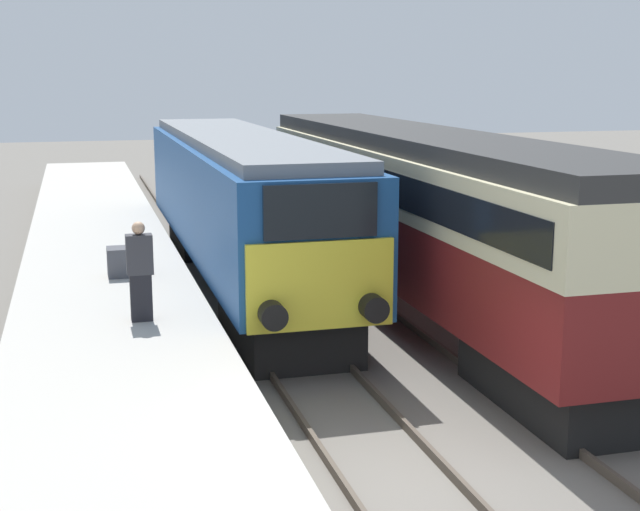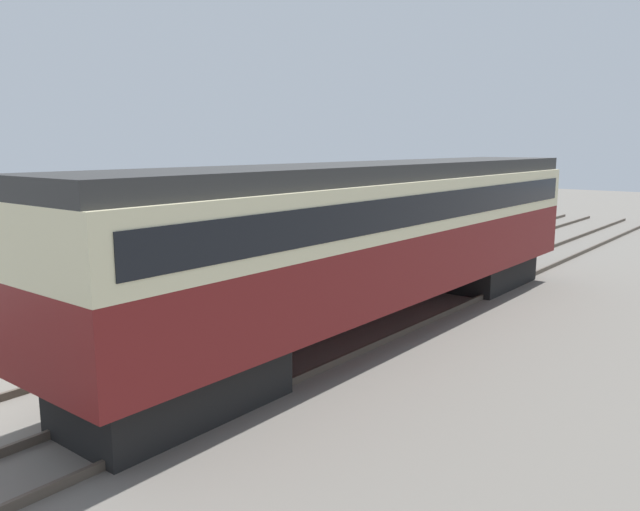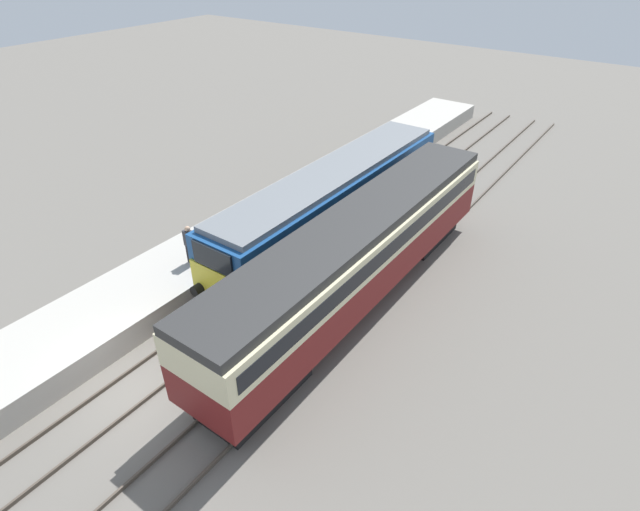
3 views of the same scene
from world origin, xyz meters
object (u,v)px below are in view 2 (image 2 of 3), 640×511
(person_on_platform, at_px, (118,241))
(luggage_crate, at_px, (218,245))
(passenger_carriage, at_px, (381,230))
(locomotive, at_px, (346,219))

(person_on_platform, relative_size, luggage_crate, 2.44)
(passenger_carriage, relative_size, person_on_platform, 9.64)
(locomotive, height_order, luggage_crate, locomotive)
(locomotive, xyz_separation_m, person_on_platform, (-2.81, -6.16, -0.24))
(passenger_carriage, xyz_separation_m, person_on_platform, (-6.21, -2.88, -0.51))
(locomotive, distance_m, person_on_platform, 6.77)
(locomotive, bearing_deg, luggage_crate, -137.67)
(passenger_carriage, bearing_deg, luggage_crate, 174.16)
(person_on_platform, bearing_deg, locomotive, 65.50)
(person_on_platform, bearing_deg, luggage_crate, 91.36)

